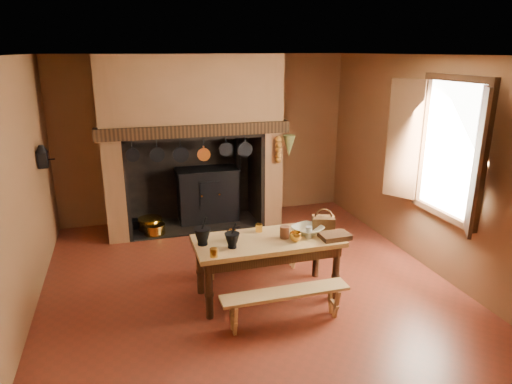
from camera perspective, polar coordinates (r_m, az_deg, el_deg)
The scene contains 28 objects.
floor at distance 5.88m, azimuth -0.92°, elevation -11.68°, with size 5.50×5.50×0.00m, color maroon.
ceiling at distance 5.15m, azimuth -1.08°, elevation 16.74°, with size 5.50×5.50×0.00m, color silver.
back_wall at distance 7.96m, azimuth -6.34°, elevation 6.71°, with size 5.00×0.02×2.80m, color brown.
wall_left at distance 5.29m, azimuth -28.08°, elevation -0.71°, with size 0.02×5.50×2.80m, color brown.
wall_right at distance 6.46m, azimuth 20.94°, elevation 3.17°, with size 0.02×5.50×2.80m, color brown.
wall_front at distance 2.98m, azimuth 13.69°, elevation -12.39°, with size 5.00×0.02×2.80m, color brown.
chimney_breast at distance 7.42m, azimuth -8.13°, elevation 9.09°, with size 2.95×0.96×2.80m.
iron_range at distance 7.89m, azimuth -6.03°, elevation -0.25°, with size 1.12×0.55×1.60m.
hearth_pans at distance 7.70m, azimuth -13.02°, elevation -4.15°, with size 0.51×0.62×0.20m.
hanging_pans at distance 7.01m, azimuth -7.67°, elevation 4.87°, with size 1.92×0.29×0.27m.
onion_string at distance 7.31m, azimuth 2.81°, elevation 5.29°, with size 0.12×0.10×0.46m, color #9C601C, non-canonical shape.
herb_bunch at distance 7.36m, azimuth 4.15°, elevation 5.74°, with size 0.20×0.20×0.35m, color brown.
window at distance 6.00m, azimuth 22.36°, elevation 4.94°, with size 0.39×1.75×1.76m.
wall_coffee_mill at distance 6.73m, azimuth -25.16°, elevation 4.21°, with size 0.23×0.16×0.31m.
work_table at distance 5.41m, azimuth 1.44°, elevation -7.00°, with size 1.72×0.76×0.74m.
bench_front at distance 5.03m, azimuth 3.67°, elevation -13.25°, with size 1.41×0.25×0.40m.
bench_back at distance 6.09m, azimuth -0.40°, elevation -7.57°, with size 1.38×0.24×0.39m.
mortar_large at distance 5.19m, azimuth -6.72°, elevation -5.44°, with size 0.19×0.19×0.33m.
mortar_small at distance 5.10m, azimuth -3.00°, elevation -5.96°, with size 0.17×0.17×0.29m.
coffee_grinder at distance 5.30m, azimuth -2.99°, elevation -5.41°, with size 0.14×0.11×0.16m.
brass_mug_a at distance 4.91m, azimuth -5.30°, elevation -7.55°, with size 0.09×0.09×0.10m, color #C08B2C.
brass_mug_b at distance 5.55m, azimuth 0.37°, elevation -4.50°, with size 0.08×0.08×0.09m, color #C08B2C.
mixing_bowl at distance 5.53m, azimuth 6.46°, elevation -4.73°, with size 0.36×0.36×0.09m, color #C2BF95.
stoneware_crock at distance 5.37m, azimuth 3.60°, elevation -5.02°, with size 0.11×0.11×0.14m, color brown.
glass_jar at distance 5.40m, azimuth 6.61°, elevation -5.01°, with size 0.08×0.08×0.14m, color beige.
wicker_basket at distance 5.69m, azimuth 8.41°, elevation -3.72°, with size 0.33×0.28×0.26m.
wooden_tray at distance 5.44m, azimuth 9.81°, elevation -5.44°, with size 0.34×0.24×0.06m, color #392112.
brass_cup at distance 5.29m, azimuth 4.97°, elevation -5.58°, with size 0.14×0.14×0.11m, color #C08B2C.
Camera 1 is at (-1.37, -4.96, 2.85)m, focal length 32.00 mm.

